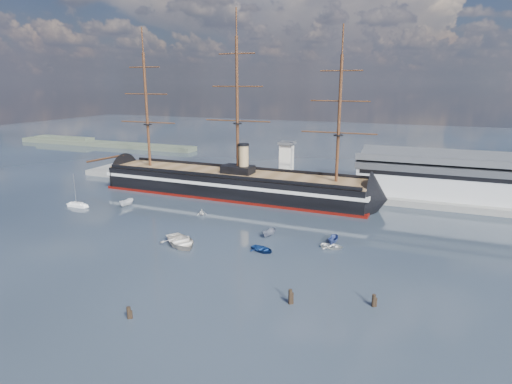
% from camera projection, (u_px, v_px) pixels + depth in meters
% --- Properties ---
extents(ground, '(600.00, 600.00, 0.00)m').
position_uv_depth(ground, '(239.00, 217.00, 119.12)').
color(ground, black).
rests_on(ground, ground).
extents(quay, '(180.00, 18.00, 2.00)m').
position_uv_depth(quay, '(308.00, 191.00, 147.82)').
color(quay, slate).
rests_on(quay, ground).
extents(warehouse, '(63.00, 21.00, 11.60)m').
position_uv_depth(warehouse, '(463.00, 177.00, 132.01)').
color(warehouse, '#B7BABC').
rests_on(warehouse, ground).
extents(quay_tower, '(5.00, 5.00, 15.00)m').
position_uv_depth(quay_tower, '(286.00, 163.00, 145.23)').
color(quay_tower, silver).
rests_on(quay_tower, ground).
extents(shoreline, '(120.00, 10.00, 4.00)m').
position_uv_depth(shoreline, '(91.00, 143.00, 254.56)').
color(shoreline, '#3F4C38').
rests_on(shoreline, ground).
extents(warship, '(113.02, 17.87, 53.94)m').
position_uv_depth(warship, '(228.00, 183.00, 140.77)').
color(warship, black).
rests_on(warship, ground).
extents(sailboat, '(6.41, 1.93, 10.23)m').
position_uv_depth(sailboat, '(78.00, 205.00, 128.23)').
color(sailboat, white).
rests_on(sailboat, ground).
extents(motorboat_a, '(6.48, 2.91, 2.51)m').
position_uv_depth(motorboat_a, '(127.00, 206.00, 129.43)').
color(motorboat_a, white).
rests_on(motorboat_a, ground).
extents(motorboat_b, '(2.44, 3.76, 1.63)m').
position_uv_depth(motorboat_b, '(262.00, 252.00, 94.58)').
color(motorboat_b, navy).
rests_on(motorboat_b, ground).
extents(motorboat_c, '(5.65, 3.32, 2.13)m').
position_uv_depth(motorboat_c, '(269.00, 236.00, 103.90)').
color(motorboat_c, slate).
rests_on(motorboat_c, ground).
extents(motorboat_d, '(5.48, 4.72, 1.88)m').
position_uv_depth(motorboat_d, '(202.00, 215.00, 120.63)').
color(motorboat_d, white).
rests_on(motorboat_d, ground).
extents(motorboat_e, '(1.30, 3.19, 1.48)m').
position_uv_depth(motorboat_e, '(332.00, 248.00, 96.47)').
color(motorboat_e, white).
rests_on(motorboat_e, ground).
extents(motorboat_f, '(5.80, 2.22, 2.30)m').
position_uv_depth(motorboat_f, '(333.00, 244.00, 98.85)').
color(motorboat_f, navy).
rests_on(motorboat_f, ground).
extents(motorboat_g, '(5.96, 7.01, 3.11)m').
position_uv_depth(motorboat_g, '(181.00, 246.00, 97.77)').
color(motorboat_g, silver).
rests_on(motorboat_g, ground).
extents(piling_near_mid, '(0.64, 0.64, 2.69)m').
position_uv_depth(piling_near_mid, '(129.00, 318.00, 67.85)').
color(piling_near_mid, black).
rests_on(piling_near_mid, ground).
extents(piling_near_right, '(0.64, 0.64, 3.34)m').
position_uv_depth(piling_near_right, '(290.00, 304.00, 72.31)').
color(piling_near_right, black).
rests_on(piling_near_right, ground).
extents(piling_far_right, '(0.64, 0.64, 2.86)m').
position_uv_depth(piling_far_right, '(373.00, 306.00, 71.48)').
color(piling_far_right, black).
rests_on(piling_far_right, ground).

